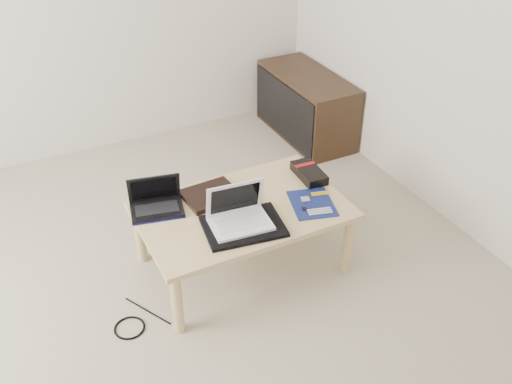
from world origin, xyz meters
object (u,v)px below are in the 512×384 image
coffee_table (242,215)px  media_cabinet (305,106)px  netbook (156,202)px  gpu_box (309,173)px  white_laptop (239,215)px

coffee_table → media_cabinet: media_cabinet is taller
netbook → gpu_box: bearing=-6.3°
coffee_table → white_laptop: (-0.08, -0.13, 0.11)m
coffee_table → gpu_box: 0.50m
netbook → coffee_table: bearing=-26.1°
coffee_table → media_cabinet: size_ratio=1.22×
coffee_table → media_cabinet: bearing=46.7°
white_laptop → gpu_box: (0.56, 0.23, -0.04)m
coffee_table → media_cabinet: (1.12, 1.19, -0.10)m
netbook → white_laptop: (0.33, -0.33, 0.02)m
white_laptop → coffee_table: bearing=57.9°
coffee_table → gpu_box: (0.48, 0.10, 0.08)m
media_cabinet → white_laptop: bearing=-132.4°
white_laptop → gpu_box: bearing=22.3°
media_cabinet → gpu_box: size_ratio=3.50×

